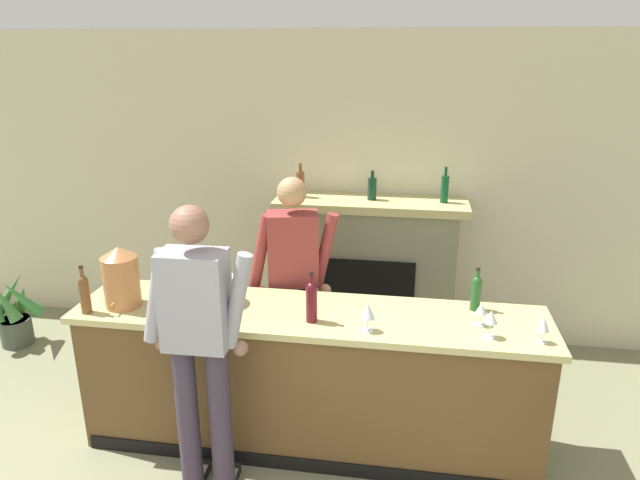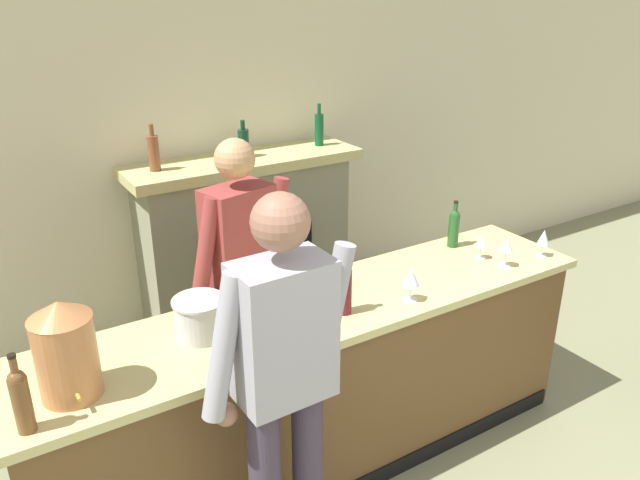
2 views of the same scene
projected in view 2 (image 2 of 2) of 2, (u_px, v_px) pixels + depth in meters
The scene contains 14 objects.
wall_back_panel at pixel (190, 153), 4.30m from camera, with size 12.00×0.07×2.75m.
bar_counter at pixel (323, 387), 3.28m from camera, with size 3.04×0.66×0.99m.
fireplace_stone at pixel (247, 247), 4.50m from camera, with size 1.63×0.52×1.67m.
person_customer at pixel (284, 393), 2.39m from camera, with size 0.66×0.31×1.82m.
person_bartender at pixel (242, 279), 3.40m from camera, with size 0.65×0.37×1.75m.
copper_dispenser at pixel (65, 349), 2.34m from camera, with size 0.24×0.27×0.41m.
ice_bucket_steel at pixel (200, 318), 2.78m from camera, with size 0.24×0.24×0.18m.
wine_bottle_cabernet_heavy at pixel (454, 226), 3.71m from camera, with size 0.06×0.06×0.29m.
wine_bottle_merlot_tall at pixel (345, 286), 2.96m from camera, with size 0.07×0.07×0.33m.
wine_bottle_riesling_slim at pixel (21, 398), 2.17m from camera, with size 0.07×0.07×0.32m.
wine_glass_back_row at pixel (544, 238), 3.58m from camera, with size 0.07×0.07×0.16m.
wine_glass_mid_counter at pixel (507, 246), 3.45m from camera, with size 0.08×0.08×0.17m.
wine_glass_near_bucket at pixel (482, 242), 3.56m from camera, with size 0.07×0.07×0.15m.
wine_glass_by_dispenser at pixel (411, 278), 3.08m from camera, with size 0.09×0.09×0.18m.
Camera 2 is at (-1.47, 0.05, 2.48)m, focal length 35.00 mm.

